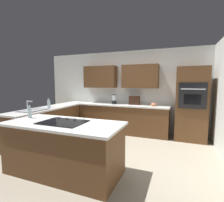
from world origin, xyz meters
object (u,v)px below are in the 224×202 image
object	(u,v)px
wall_oven	(191,104)
mixing_bowl	(154,104)
blender	(114,100)
dish_soap_bottle	(49,104)
oil_bottle	(30,112)
sink_unit	(33,110)
cooktop	(63,122)
spice_rack	(134,100)

from	to	relation	value
wall_oven	mixing_bowl	distance (m)	1.00
blender	dish_soap_bottle	bearing A→B (deg)	46.12
oil_bottle	mixing_bowl	bearing A→B (deg)	-127.33
mixing_bowl	oil_bottle	size ratio (longest dim) A/B	0.60
sink_unit	cooktop	xyz separation A→B (m)	(-1.51, 0.80, -0.01)
dish_soap_bottle	oil_bottle	size ratio (longest dim) A/B	1.03
sink_unit	blender	distance (m)	2.38
sink_unit	mixing_bowl	xyz separation A→B (m)	(-2.68, -1.90, 0.03)
mixing_bowl	spice_rack	world-z (taller)	spice_rack
sink_unit	blender	world-z (taller)	blender
sink_unit	mixing_bowl	size ratio (longest dim) A/B	4.20
cooktop	oil_bottle	bearing A→B (deg)	-5.03
spice_rack	oil_bottle	size ratio (longest dim) A/B	1.22
oil_bottle	blender	bearing A→B (deg)	-106.03
sink_unit	oil_bottle	size ratio (longest dim) A/B	2.54
mixing_bowl	spice_rack	bearing A→B (deg)	-6.05
blender	spice_rack	world-z (taller)	blender
blender	oil_bottle	world-z (taller)	blender
wall_oven	mixing_bowl	world-z (taller)	wall_oven
sink_unit	oil_bottle	world-z (taller)	oil_bottle
mixing_bowl	oil_bottle	xyz separation A→B (m)	(2.01, 2.63, 0.06)
spice_rack	dish_soap_bottle	size ratio (longest dim) A/B	1.18
wall_oven	dish_soap_bottle	bearing A→B (deg)	21.20
cooktop	mixing_bowl	distance (m)	2.94
dish_soap_bottle	cooktop	bearing A→B (deg)	138.65
blender	mixing_bowl	bearing A→B (deg)	180.00
wall_oven	cooktop	bearing A→B (deg)	51.07
sink_unit	blender	xyz separation A→B (m)	(-1.43, -1.90, 0.12)
blender	oil_bottle	distance (m)	2.74
cooktop	mixing_bowl	world-z (taller)	mixing_bowl
sink_unit	wall_oven	bearing A→B (deg)	-152.88
spice_rack	mixing_bowl	bearing A→B (deg)	173.95
blender	spice_rack	size ratio (longest dim) A/B	0.94
sink_unit	mixing_bowl	world-z (taller)	sink_unit
wall_oven	sink_unit	distance (m)	4.13
wall_oven	spice_rack	size ratio (longest dim) A/B	5.96
wall_oven	oil_bottle	distance (m)	3.98
blender	cooktop	bearing A→B (deg)	91.76
sink_unit	dish_soap_bottle	distance (m)	0.49
mixing_bowl	dish_soap_bottle	bearing A→B (deg)	28.53
mixing_bowl	spice_rack	distance (m)	0.61
cooktop	oil_bottle	xyz separation A→B (m)	(0.84, -0.07, 0.10)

